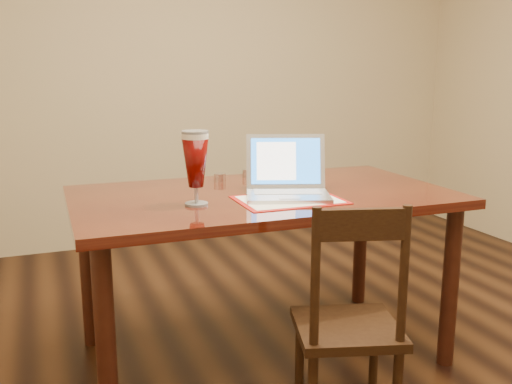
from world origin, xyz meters
name	(u,v)px	position (x,y,z in m)	size (l,w,h in m)	color
dining_table	(262,211)	(-0.29, 0.46, 0.72)	(1.72, 0.98, 1.11)	#52190B
dining_chair	(349,324)	(-0.20, -0.20, 0.43)	(0.47, 0.46, 0.91)	black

